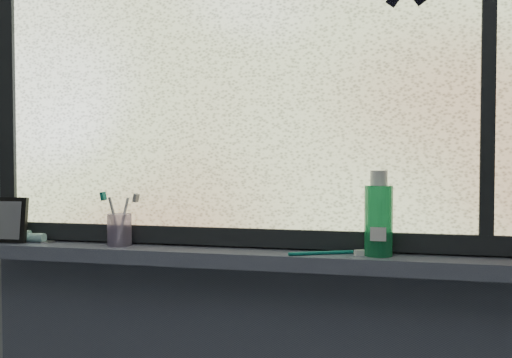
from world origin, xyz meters
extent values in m
cube|color=#9EA3A8|center=(0.00, 1.30, 1.25)|extent=(3.00, 0.01, 2.50)
cube|color=#4E5368|center=(0.00, 1.23, 1.00)|extent=(1.62, 0.14, 0.04)
cube|color=silver|center=(0.00, 1.28, 1.53)|extent=(1.50, 0.01, 1.00)
cube|color=black|center=(0.00, 1.28, 1.05)|extent=(1.60, 0.03, 0.05)
cube|color=black|center=(-0.78, 1.28, 1.53)|extent=(0.05, 0.03, 1.10)
cube|color=black|center=(0.60, 1.28, 1.53)|extent=(0.03, 0.03, 1.00)
cube|color=black|center=(-0.73, 1.21, 1.09)|extent=(0.11, 0.06, 0.13)
cylinder|color=#AB98C9|center=(-0.39, 1.23, 1.07)|extent=(0.09, 0.09, 0.09)
cylinder|color=#1D9A55|center=(0.34, 1.23, 1.13)|extent=(0.08, 0.08, 0.18)
camera|label=1|loc=(0.37, -0.25, 1.27)|focal=40.00mm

